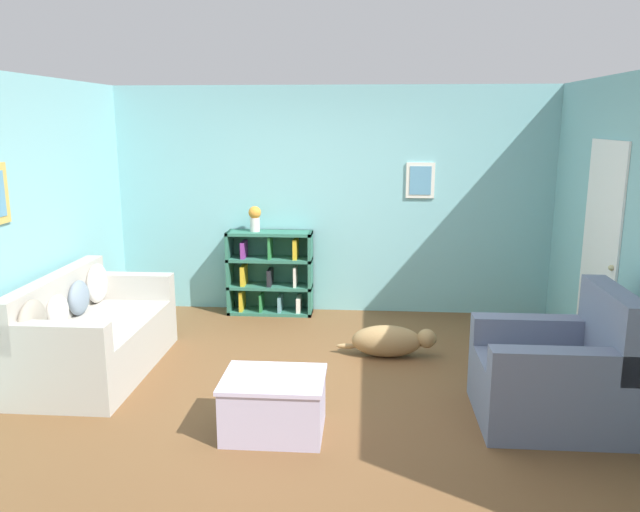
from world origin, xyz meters
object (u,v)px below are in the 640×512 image
object	(u,v)px
bookshelf	(270,273)
recliner_chair	(557,376)
vase	(255,217)
couch	(91,335)
coffee_table	(274,403)
dog	(390,341)

from	to	relation	value
bookshelf	recliner_chair	world-z (taller)	recliner_chair
recliner_chair	vase	world-z (taller)	vase
couch	bookshelf	distance (m)	2.29
couch	vase	bearing A→B (deg)	57.85
couch	vase	xyz separation A→B (m)	(1.16, 1.85, 0.79)
coffee_table	dog	xyz separation A→B (m)	(0.89, 1.55, -0.07)
bookshelf	recliner_chair	size ratio (longest dim) A/B	0.95
bookshelf	dog	size ratio (longest dim) A/B	1.03
bookshelf	recliner_chair	xyz separation A→B (m)	(2.54, -2.51, -0.12)
coffee_table	dog	world-z (taller)	coffee_table
vase	bookshelf	bearing A→B (deg)	7.90
dog	vase	xyz separation A→B (m)	(-1.51, 1.28, 0.98)
bookshelf	vase	distance (m)	0.68
bookshelf	dog	distance (m)	1.90
recliner_chair	dog	bearing A→B (deg)	134.49
bookshelf	vase	xyz separation A→B (m)	(-0.16, -0.02, 0.66)
dog	vase	distance (m)	2.21
recliner_chair	coffee_table	world-z (taller)	recliner_chair
coffee_table	dog	size ratio (longest dim) A/B	0.77
dog	coffee_table	bearing A→B (deg)	-119.75
couch	bookshelf	size ratio (longest dim) A/B	1.76
recliner_chair	coffee_table	xyz separation A→B (m)	(-2.08, -0.34, -0.13)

